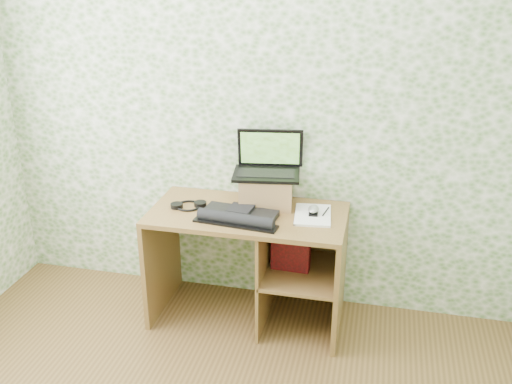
% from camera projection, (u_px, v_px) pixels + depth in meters
% --- Properties ---
extents(wall_back, '(3.50, 0.00, 3.50)m').
position_uv_depth(wall_back, '(259.00, 112.00, 3.54)').
color(wall_back, white).
rests_on(wall_back, ground).
extents(desk, '(1.20, 0.60, 0.75)m').
position_uv_depth(desk, '(261.00, 250.00, 3.59)').
color(desk, brown).
rests_on(desk, floor).
extents(riser, '(0.36, 0.31, 0.19)m').
position_uv_depth(riser, '(266.00, 190.00, 3.55)').
color(riser, '#8D5D3F').
rests_on(riser, desk).
extents(laptop, '(0.44, 0.34, 0.27)m').
position_uv_depth(laptop, '(268.00, 164.00, 3.53)').
color(laptop, black).
rests_on(laptop, riser).
extents(keyboard, '(0.51, 0.30, 0.07)m').
position_uv_depth(keyboard, '(238.00, 216.00, 3.37)').
color(keyboard, black).
rests_on(keyboard, desk).
extents(headphones, '(0.21, 0.21, 0.03)m').
position_uv_depth(headphones, '(189.00, 205.00, 3.55)').
color(headphones, black).
rests_on(headphones, desk).
extents(notepad, '(0.24, 0.32, 0.01)m').
position_uv_depth(notepad, '(313.00, 215.00, 3.42)').
color(notepad, white).
rests_on(notepad, desk).
extents(mouse, '(0.08, 0.11, 0.04)m').
position_uv_depth(mouse, '(313.00, 211.00, 3.42)').
color(mouse, '#B2B2B5').
rests_on(mouse, notepad).
extents(pen, '(0.03, 0.13, 0.01)m').
position_uv_depth(pen, '(326.00, 211.00, 3.45)').
color(pen, black).
rests_on(pen, notepad).
extents(red_box, '(0.24, 0.09, 0.28)m').
position_uv_depth(red_box, '(291.00, 249.00, 3.50)').
color(red_box, maroon).
rests_on(red_box, desk).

